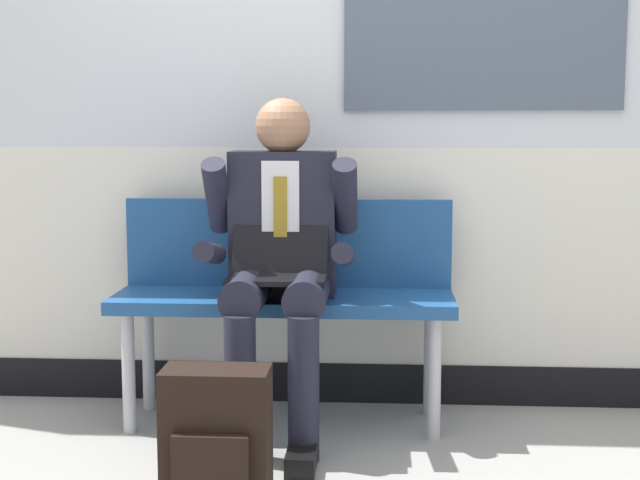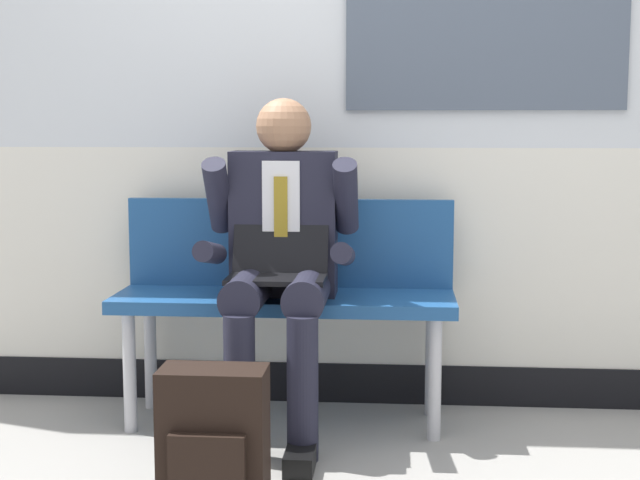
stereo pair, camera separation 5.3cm
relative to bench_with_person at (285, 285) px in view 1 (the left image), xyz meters
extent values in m
plane|color=gray|center=(0.31, -0.50, -0.54)|extent=(18.00, 18.00, 0.00)
cube|color=silver|center=(0.31, 0.28, 0.08)|extent=(5.29, 0.12, 0.90)
cube|color=black|center=(0.31, 0.28, -0.45)|extent=(5.29, 0.14, 0.17)
cube|color=navy|center=(0.00, -0.07, -0.05)|extent=(1.31, 0.42, 0.05)
cube|color=navy|center=(0.00, 0.11, 0.15)|extent=(1.31, 0.04, 0.35)
cylinder|color=#B7B7BC|center=(-0.57, -0.22, -0.31)|extent=(0.05, 0.05, 0.46)
cylinder|color=#B7B7BC|center=(-0.57, 0.08, -0.31)|extent=(0.05, 0.05, 0.46)
cylinder|color=#B7B7BC|center=(0.57, -0.22, -0.31)|extent=(0.05, 0.05, 0.46)
cylinder|color=#B7B7BC|center=(0.57, 0.08, -0.31)|extent=(0.05, 0.05, 0.46)
cylinder|color=#1E1E2D|center=(-0.11, -0.28, 0.02)|extent=(0.15, 0.40, 0.15)
cylinder|color=#1E1E2D|center=(-0.11, -0.47, -0.28)|extent=(0.11, 0.11, 0.51)
cube|color=black|center=(-0.11, -0.53, -0.50)|extent=(0.10, 0.26, 0.07)
cylinder|color=#1E1E2D|center=(0.11, -0.28, 0.02)|extent=(0.15, 0.40, 0.15)
cylinder|color=#1E1E2D|center=(0.11, -0.47, -0.28)|extent=(0.11, 0.11, 0.51)
cube|color=black|center=(0.11, -0.53, -0.50)|extent=(0.10, 0.26, 0.07)
cube|color=#1E1E2D|center=(0.00, -0.07, 0.25)|extent=(0.40, 0.18, 0.55)
cube|color=silver|center=(0.00, -0.16, 0.30)|extent=(0.14, 0.01, 0.38)
cube|color=olive|center=(0.00, -0.17, 0.27)|extent=(0.05, 0.01, 0.33)
sphere|color=#9E7051|center=(0.00, -0.07, 0.62)|extent=(0.21, 0.21, 0.21)
cylinder|color=#1E1E2D|center=(-0.24, -0.14, 0.36)|extent=(0.09, 0.25, 0.30)
cylinder|color=#1E1E2D|center=(-0.24, -0.31, 0.17)|extent=(0.08, 0.27, 0.12)
cylinder|color=#1E1E2D|center=(0.24, -0.14, 0.36)|extent=(0.09, 0.25, 0.30)
cylinder|color=#1E1E2D|center=(0.24, -0.31, 0.17)|extent=(0.08, 0.27, 0.12)
cube|color=black|center=(0.00, -0.31, 0.07)|extent=(0.35, 0.22, 0.02)
cube|color=black|center=(0.00, -0.18, 0.18)|extent=(0.35, 0.08, 0.21)
cube|color=black|center=(-0.12, -0.86, -0.32)|extent=(0.33, 0.17, 0.43)
cube|color=black|center=(-0.12, -0.97, -0.39)|extent=(0.23, 0.04, 0.22)
camera|label=1|loc=(0.37, -3.57, 0.63)|focal=52.10mm
camera|label=2|loc=(0.42, -3.57, 0.63)|focal=52.10mm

